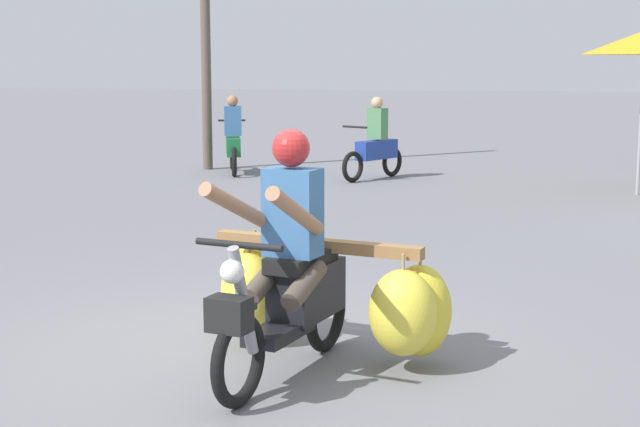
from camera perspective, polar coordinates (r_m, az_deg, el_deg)
The scene contains 4 objects.
ground_plane at distance 6.55m, azimuth -4.39°, elevation -8.63°, with size 120.00×120.00×0.00m, color slate.
motorbike_main_loaded at distance 6.27m, azimuth 0.09°, elevation -4.51°, with size 1.71×1.90×1.58m.
motorbike_distant_ahead_left at distance 16.25m, azimuth 3.36°, elevation 4.08°, with size 0.89×1.46×1.40m.
motorbike_distant_ahead_right at distance 17.06m, azimuth -5.25°, elevation 4.29°, with size 0.71×1.55×1.40m.
Camera 1 is at (1.83, -5.97, 2.00)m, focal length 53.30 mm.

